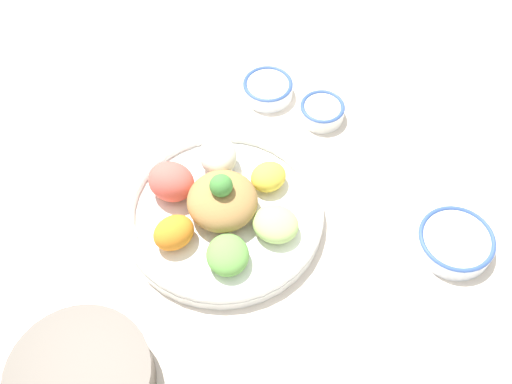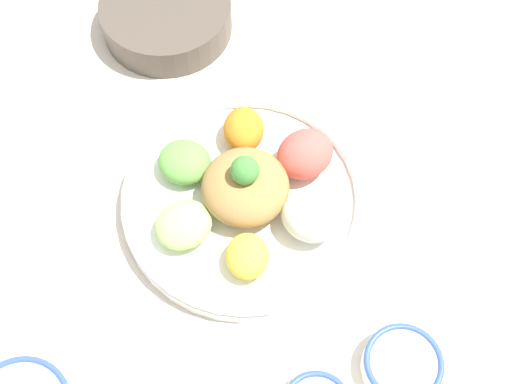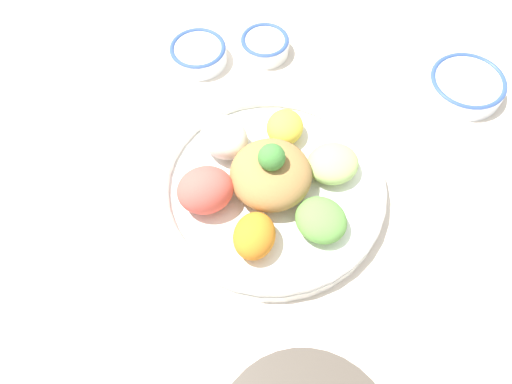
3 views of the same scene
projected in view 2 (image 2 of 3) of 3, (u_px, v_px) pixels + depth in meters
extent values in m
plane|color=silver|center=(261.00, 183.00, 0.95)|extent=(2.40, 2.40, 0.00)
cylinder|color=white|center=(247.00, 202.00, 0.93)|extent=(0.32, 0.32, 0.02)
torus|color=white|center=(246.00, 196.00, 0.91)|extent=(0.32, 0.32, 0.02)
ellipsoid|color=orange|center=(244.00, 130.00, 0.94)|extent=(0.07, 0.06, 0.05)
ellipsoid|color=#6BAD4C|center=(185.00, 162.00, 0.92)|extent=(0.09, 0.09, 0.04)
ellipsoid|color=#B7DB7A|center=(184.00, 225.00, 0.88)|extent=(0.09, 0.10, 0.04)
ellipsoid|color=yellow|center=(248.00, 256.00, 0.86)|extent=(0.06, 0.06, 0.04)
ellipsoid|color=white|center=(311.00, 218.00, 0.87)|extent=(0.09, 0.09, 0.06)
ellipsoid|color=#E55B51|center=(306.00, 154.00, 0.91)|extent=(0.09, 0.10, 0.06)
ellipsoid|color=#AD7F47|center=(246.00, 187.00, 0.89)|extent=(0.11, 0.11, 0.06)
sphere|color=#478E3D|center=(246.00, 170.00, 0.85)|extent=(0.04, 0.04, 0.04)
cylinder|color=white|center=(403.00, 366.00, 0.82)|extent=(0.09, 0.09, 0.03)
torus|color=#38569E|center=(405.00, 363.00, 0.81)|extent=(0.09, 0.09, 0.01)
cylinder|color=white|center=(404.00, 363.00, 0.81)|extent=(0.08, 0.08, 0.00)
cylinder|color=#51473D|center=(167.00, 16.00, 1.05)|extent=(0.19, 0.19, 0.05)
ellipsoid|color=#E0705B|center=(166.00, 8.00, 1.04)|extent=(0.16, 0.16, 0.02)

